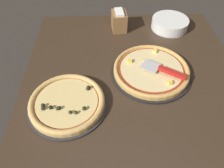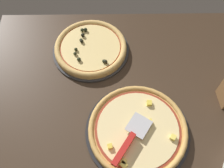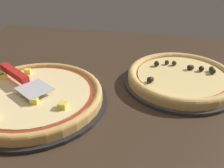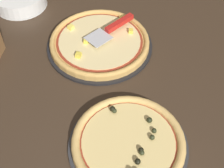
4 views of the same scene
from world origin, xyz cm
name	(u,v)px [view 2 (image 2 of 4)]	position (x,y,z in cm)	size (l,w,h in cm)	color
ground_plane	(125,112)	(0.00, 0.00, -1.80)	(123.59, 110.43, 3.60)	#38281C
pizza_pan_front	(137,131)	(4.31, -9.53, 0.50)	(40.72, 40.72, 1.00)	black
pizza_front	(138,130)	(4.32, -9.55, 2.50)	(38.27, 38.27, 3.76)	tan
pizza_pan_back	(91,50)	(-15.05, 31.04, 0.50)	(35.65, 35.65, 1.00)	#2D2D30
pizza_back	(91,47)	(-15.06, 31.04, 2.51)	(33.51, 33.51, 4.03)	#DBAD60
serving_spatula	(127,144)	(-0.29, -16.19, 5.58)	(16.35, 21.26, 2.00)	#B7B7BC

